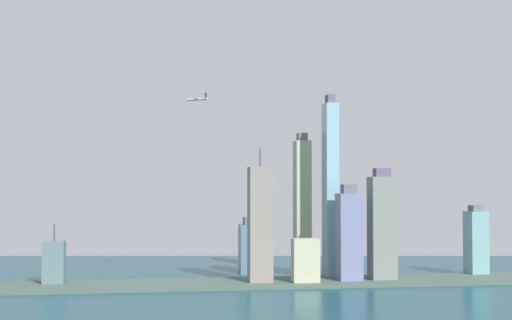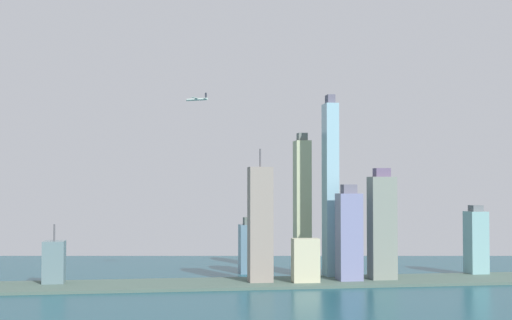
{
  "view_description": "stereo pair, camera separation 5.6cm",
  "coord_description": "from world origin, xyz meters",
  "views": [
    {
      "loc": [
        -84.34,
        -256.74,
        94.96
      ],
      "look_at": [
        18.14,
        426.85,
        118.51
      ],
      "focal_mm": 52.21,
      "sensor_mm": 36.0,
      "label": 1
    },
    {
      "loc": [
        -84.29,
        -256.75,
        94.96
      ],
      "look_at": [
        18.14,
        426.85,
        118.51
      ],
      "focal_mm": 52.21,
      "sensor_mm": 36.0,
      "label": 2
    }
  ],
  "objects": [
    {
      "name": "skyscraper_7",
      "position": [
        261.13,
        484.8,
        34.98
      ],
      "size": [
        18.83,
        23.3,
        74.02
      ],
      "color": "#76A6A9",
      "rests_on": "ground"
    },
    {
      "name": "skyscraper_2",
      "position": [
        -168.89,
        470.85,
        21.14
      ],
      "size": [
        19.95,
        23.32,
        58.01
      ],
      "color": "slate",
      "rests_on": "ground"
    },
    {
      "name": "skyscraper_8",
      "position": [
        84.18,
        530.26,
        73.1
      ],
      "size": [
        16.3,
        21.63,
        151.44
      ],
      "color": "#AAB58C",
      "rests_on": "ground"
    },
    {
      "name": "waterfront_pier",
      "position": [
        0.0,
        450.98,
        1.28
      ],
      "size": [
        853.97,
        78.92,
        2.56
      ],
      "primitive_type": "cube",
      "color": "#475D53",
      "rests_on": "ground"
    },
    {
      "name": "airplane",
      "position": [
        -33.19,
        480.59,
        180.7
      ],
      "size": [
        21.7,
        19.65,
        7.38
      ],
      "rotation": [
        0.0,
        0.0,
        2.58
      ],
      "color": "#ACC3BA"
    },
    {
      "name": "skyscraper_9",
      "position": [
        148.04,
        452.81,
        53.3
      ],
      "size": [
        24.7,
        21.15,
        111.94
      ],
      "color": "gray",
      "rests_on": "ground"
    },
    {
      "name": "skyscraper_6",
      "position": [
        104.55,
        487.22,
        91.17
      ],
      "size": [
        12.89,
        22.87,
        188.08
      ],
      "color": "#84B3C5",
      "rests_on": "ground"
    },
    {
      "name": "skyscraper_0",
      "position": [
        113.45,
        449.47,
        45.17
      ],
      "size": [
        22.45,
        22.66,
        95.76
      ],
      "color": "slate",
      "rests_on": "ground"
    },
    {
      "name": "skyscraper_5",
      "position": [
        25.89,
        451.2,
        56.35
      ],
      "size": [
        22.34,
        21.05,
        130.21
      ],
      "color": "gray",
      "rests_on": "ground"
    },
    {
      "name": "skyscraper_10",
      "position": [
        68.07,
        440.55,
        22.09
      ],
      "size": [
        25.34,
        15.19,
        44.18
      ],
      "color": "#BAB896",
      "rests_on": "ground"
    },
    {
      "name": "skyscraper_1",
      "position": [
        28.89,
        542.53,
        27.74
      ],
      "size": [
        22.86,
        24.13,
        60.28
      ],
      "color": "slate",
      "rests_on": "ground"
    }
  ]
}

